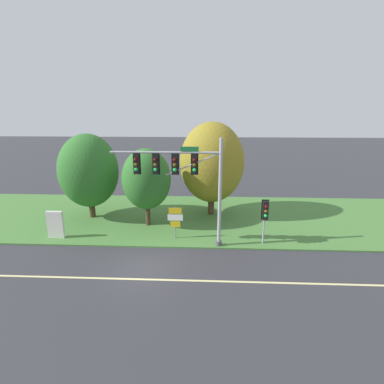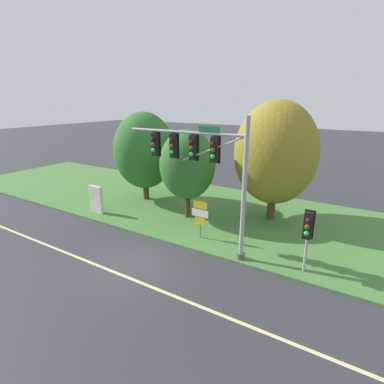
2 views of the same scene
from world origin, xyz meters
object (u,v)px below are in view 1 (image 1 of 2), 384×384
Objects in this scene: tree_left_of_mast at (146,179)px; route_sign_post at (175,219)px; traffic_signal_mast at (183,174)px; pedestrian_signal_near_kerb at (265,213)px; tree_behind_signpost at (212,163)px; info_kiosk at (55,225)px; tree_nearest_road at (89,171)px.

route_sign_post is at bearing -45.29° from tree_left_of_mast.
traffic_signal_mast is 5.78m from pedestrian_signal_near_kerb.
traffic_signal_mast reaches higher than pedestrian_signal_near_kerb.
info_kiosk is (-10.67, -5.35, -3.41)m from tree_behind_signpost.
pedestrian_signal_near_kerb is at bearing -20.50° from tree_left_of_mast.
info_kiosk is (-8.17, -0.30, -0.46)m from route_sign_post.
tree_behind_signpost is at bearing 120.04° from pedestrian_signal_near_kerb.
traffic_signal_mast is 9.27m from tree_nearest_road.
route_sign_post is at bearing 122.70° from traffic_signal_mast.
tree_left_of_mast is (4.89, -1.53, -0.27)m from tree_nearest_road.
traffic_signal_mast is at bearing -4.47° from info_kiosk.
pedestrian_signal_near_kerb is at bearing -1.64° from info_kiosk.
tree_behind_signpost reaches higher than traffic_signal_mast.
tree_left_of_mast is at bearing 134.71° from route_sign_post.
route_sign_post is 3.95m from tree_left_of_mast.
info_kiosk is at bearing 178.36° from pedestrian_signal_near_kerb.
pedestrian_signal_near_kerb is (5.19, 0.29, -2.52)m from traffic_signal_mast.
info_kiosk is at bearing 175.53° from traffic_signal_mast.
tree_left_of_mast is (-2.96, 3.33, -1.12)m from traffic_signal_mast.
route_sign_post is at bearing -116.30° from tree_behind_signpost.
route_sign_post is 0.38× the size of tree_left_of_mast.
tree_behind_signpost is at bearing 6.91° from tree_nearest_road.
tree_behind_signpost reaches higher than tree_nearest_road.
tree_left_of_mast is 5.59m from tree_behind_signpost.
traffic_signal_mast reaches higher than info_kiosk.
tree_behind_signpost is 4.00× the size of info_kiosk.
tree_nearest_road reaches higher than tree_left_of_mast.
tree_behind_signpost reaches higher than tree_left_of_mast.
pedestrian_signal_near_kerb is at bearing -59.96° from tree_behind_signpost.
pedestrian_signal_near_kerb is 14.06m from info_kiosk.
tree_behind_signpost is (2.50, 5.06, 2.95)m from route_sign_post.
tree_nearest_road is at bearing 151.71° from route_sign_post.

